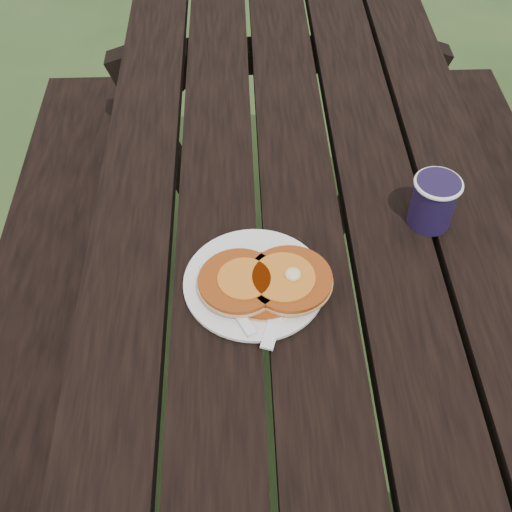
{
  "coord_description": "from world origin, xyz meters",
  "views": [
    {
      "loc": [
        -0.11,
        -0.81,
        1.57
      ],
      "look_at": [
        -0.09,
        -0.14,
        0.8
      ],
      "focal_mm": 45.0,
      "sensor_mm": 36.0,
      "label": 1
    }
  ],
  "objects_px": {
    "plate": "(254,283)",
    "coffee_cup": "(434,199)",
    "pancake_stack": "(266,282)",
    "picnic_table": "(292,333)"
  },
  "relations": [
    {
      "from": "plate",
      "to": "coffee_cup",
      "type": "xyz_separation_m",
      "value": [
        0.31,
        0.13,
        0.05
      ]
    },
    {
      "from": "pancake_stack",
      "to": "coffee_cup",
      "type": "height_order",
      "value": "coffee_cup"
    },
    {
      "from": "plate",
      "to": "pancake_stack",
      "type": "height_order",
      "value": "pancake_stack"
    },
    {
      "from": "picnic_table",
      "to": "pancake_stack",
      "type": "xyz_separation_m",
      "value": [
        -0.07,
        -0.17,
        0.41
      ]
    },
    {
      "from": "picnic_table",
      "to": "coffee_cup",
      "type": "distance_m",
      "value": 0.49
    },
    {
      "from": "picnic_table",
      "to": "coffee_cup",
      "type": "height_order",
      "value": "coffee_cup"
    },
    {
      "from": "pancake_stack",
      "to": "coffee_cup",
      "type": "bearing_deg",
      "value": 26.38
    },
    {
      "from": "plate",
      "to": "coffee_cup",
      "type": "relative_size",
      "value": 2.36
    },
    {
      "from": "plate",
      "to": "pancake_stack",
      "type": "distance_m",
      "value": 0.03
    },
    {
      "from": "picnic_table",
      "to": "plate",
      "type": "bearing_deg",
      "value": -119.0
    }
  ]
}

